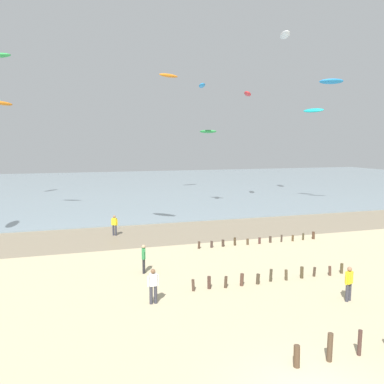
# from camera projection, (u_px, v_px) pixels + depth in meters

# --- Properties ---
(wet_sand_strip) EXTENTS (120.00, 8.05, 0.01)m
(wet_sand_strip) POSITION_uv_depth(u_px,v_px,m) (159.00, 234.00, 32.53)
(wet_sand_strip) COLOR gray
(wet_sand_strip) RESTS_ON ground
(sea) EXTENTS (160.00, 70.00, 0.10)m
(sea) POSITION_uv_depth(u_px,v_px,m) (114.00, 186.00, 69.57)
(sea) COLOR #7F939E
(sea) RESTS_ON ground
(groyne_mid) EXTENTS (9.35, 0.36, 0.70)m
(groyne_mid) POSITION_uv_depth(u_px,v_px,m) (269.00, 277.00, 21.10)
(groyne_mid) COLOR #49372B
(groyne_mid) RESTS_ON ground
(groyne_far) EXTENTS (9.89, 0.33, 0.63)m
(groyne_far) POSITION_uv_depth(u_px,v_px,m) (260.00, 240.00, 29.29)
(groyne_far) COLOR #443125
(groyne_far) RESTS_ON ground
(person_mid_beach) EXTENTS (0.28, 0.56, 1.71)m
(person_mid_beach) POSITION_uv_depth(u_px,v_px,m) (144.00, 258.00, 22.54)
(person_mid_beach) COLOR #232328
(person_mid_beach) RESTS_ON ground
(person_by_waterline) EXTENTS (0.50, 0.38, 1.71)m
(person_by_waterline) POSITION_uv_depth(u_px,v_px,m) (114.00, 225.00, 31.80)
(person_by_waterline) COLOR #383842
(person_by_waterline) RESTS_ON ground
(person_left_flank) EXTENTS (0.57, 0.23, 1.71)m
(person_left_flank) POSITION_uv_depth(u_px,v_px,m) (153.00, 285.00, 18.18)
(person_left_flank) COLOR #383842
(person_left_flank) RESTS_ON ground
(person_right_flank) EXTENTS (0.54, 0.33, 1.71)m
(person_right_flank) POSITION_uv_depth(u_px,v_px,m) (349.00, 283.00, 18.49)
(person_right_flank) COLOR #383842
(person_right_flank) RESTS_ON ground
(kite_aloft_1) EXTENTS (2.26, 2.68, 0.74)m
(kite_aloft_1) POSITION_uv_depth(u_px,v_px,m) (313.00, 110.00, 47.66)
(kite_aloft_1) COLOR #19B2B7
(kite_aloft_2) EXTENTS (1.49, 2.40, 0.55)m
(kite_aloft_2) POSITION_uv_depth(u_px,v_px,m) (202.00, 85.00, 41.53)
(kite_aloft_2) COLOR #2384D1
(kite_aloft_3) EXTENTS (2.31, 3.70, 0.70)m
(kite_aloft_3) POSITION_uv_depth(u_px,v_px,m) (285.00, 35.00, 50.03)
(kite_aloft_3) COLOR white
(kite_aloft_4) EXTENTS (2.05, 3.00, 0.77)m
(kite_aloft_4) POSITION_uv_depth(u_px,v_px,m) (248.00, 94.00, 48.03)
(kite_aloft_4) COLOR red
(kite_aloft_6) EXTENTS (2.10, 2.23, 0.52)m
(kite_aloft_6) POSITION_uv_depth(u_px,v_px,m) (208.00, 131.00, 45.97)
(kite_aloft_6) COLOR green
(kite_aloft_7) EXTENTS (2.76, 3.33, 0.76)m
(kite_aloft_7) POSITION_uv_depth(u_px,v_px,m) (3.00, 103.00, 50.82)
(kite_aloft_7) COLOR orange
(kite_aloft_8) EXTENTS (3.44, 2.29, 0.72)m
(kite_aloft_8) POSITION_uv_depth(u_px,v_px,m) (169.00, 76.00, 55.69)
(kite_aloft_8) COLOR orange
(kite_aloft_11) EXTENTS (2.80, 2.00, 0.77)m
(kite_aloft_11) POSITION_uv_depth(u_px,v_px,m) (331.00, 81.00, 43.33)
(kite_aloft_11) COLOR #2384D1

